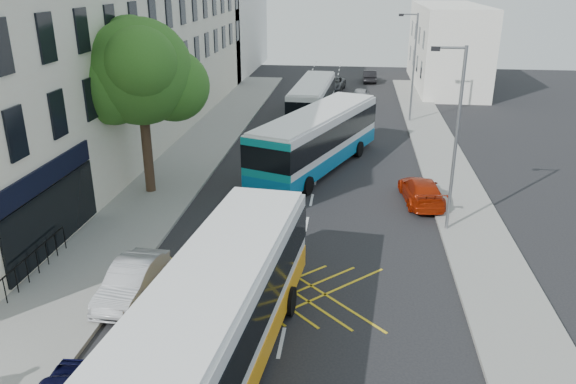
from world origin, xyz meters
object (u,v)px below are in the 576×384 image
(distant_car_grey, at_px, (332,84))
(lamp_near, at_px, (455,132))
(distant_car_silver, at_px, (361,95))
(bus_far, at_px, (312,100))
(bus_near, at_px, (216,319))
(lamp_far, at_px, (413,62))
(bus_mid, at_px, (317,139))
(red_hatchback, at_px, (421,191))
(distant_car_dark, at_px, (370,76))
(parked_car_silver, at_px, (132,281))
(street_tree, at_px, (139,73))

(distant_car_grey, bearing_deg, lamp_near, -71.81)
(distant_car_silver, bearing_deg, bus_far, 67.66)
(bus_near, bearing_deg, lamp_far, 81.12)
(bus_near, relative_size, bus_mid, 1.00)
(bus_mid, height_order, red_hatchback, bus_mid)
(lamp_far, height_order, bus_mid, lamp_far)
(distant_car_dark, bearing_deg, distant_car_grey, 53.12)
(bus_near, distance_m, distant_car_dark, 48.17)
(bus_near, height_order, red_hatchback, bus_near)
(distant_car_silver, bearing_deg, distant_car_dark, -90.52)
(bus_near, bearing_deg, bus_far, 94.86)
(bus_far, distance_m, distant_car_silver, 8.32)
(parked_car_silver, relative_size, distant_car_silver, 1.10)
(bus_mid, height_order, distant_car_dark, bus_mid)
(red_hatchback, bearing_deg, bus_near, 56.86)
(bus_far, bearing_deg, bus_near, -87.45)
(street_tree, relative_size, bus_near, 0.71)
(street_tree, bearing_deg, distant_car_silver, 65.62)
(parked_car_silver, bearing_deg, lamp_near, 32.95)
(lamp_far, distance_m, distant_car_dark, 17.98)
(lamp_far, height_order, distant_car_silver, lamp_far)
(distant_car_silver, bearing_deg, bus_mid, 87.28)
(parked_car_silver, bearing_deg, bus_mid, 72.31)
(bus_near, bearing_deg, distant_car_silver, 89.25)
(lamp_far, bearing_deg, lamp_near, -90.00)
(bus_mid, distance_m, distant_car_silver, 19.44)
(parked_car_silver, height_order, red_hatchback, parked_car_silver)
(parked_car_silver, bearing_deg, distant_car_dark, 80.81)
(street_tree, relative_size, distant_car_dark, 2.30)
(bus_near, height_order, bus_mid, bus_near)
(distant_car_dark, bearing_deg, street_tree, 69.56)
(distant_car_silver, bearing_deg, lamp_near, 102.75)
(lamp_near, bearing_deg, bus_mid, 128.19)
(bus_mid, distance_m, parked_car_silver, 16.00)
(bus_mid, relative_size, distant_car_silver, 3.39)
(distant_car_grey, bearing_deg, parked_car_silver, -90.95)
(lamp_far, distance_m, parked_car_silver, 29.69)
(bus_far, distance_m, parked_car_silver, 27.24)
(red_hatchback, bearing_deg, bus_far, -73.68)
(bus_near, height_order, distant_car_grey, bus_near)
(lamp_far, height_order, red_hatchback, lamp_far)
(bus_far, distance_m, red_hatchback, 17.94)
(distant_car_silver, bearing_deg, parked_car_silver, 81.71)
(street_tree, distance_m, distant_car_silver, 27.26)
(lamp_near, height_order, parked_car_silver, lamp_near)
(distant_car_grey, xyz_separation_m, distant_car_dark, (3.73, 5.19, -0.01))
(bus_near, distance_m, parked_car_silver, 5.48)
(street_tree, distance_m, parked_car_silver, 11.78)
(bus_far, xyz_separation_m, distant_car_grey, (1.05, 12.22, -0.95))
(bus_far, height_order, distant_car_grey, bus_far)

